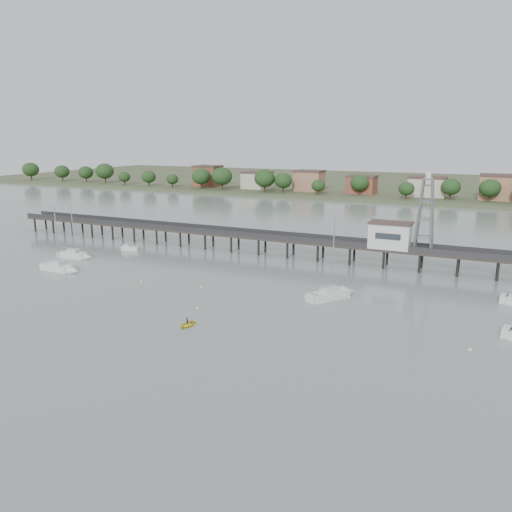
{
  "coord_description": "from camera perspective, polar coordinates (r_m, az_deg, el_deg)",
  "views": [
    {
      "loc": [
        42.35,
        -41.17,
        25.95
      ],
      "look_at": [
        3.43,
        42.0,
        4.0
      ],
      "focal_mm": 35.0,
      "sensor_mm": 36.0,
      "label": 1
    }
  ],
  "objects": [
    {
      "name": "sailboat_c",
      "position": [
        84.0,
        9.19,
        -4.28
      ],
      "size": [
        7.11,
        8.72,
        14.5
      ],
      "rotation": [
        0.0,
        0.0,
        0.97
      ],
      "color": "silver",
      "rests_on": "ground"
    },
    {
      "name": "yellow_dinghy",
      "position": [
        71.63,
        -7.84,
        -7.93
      ],
      "size": [
        2.1,
        0.76,
        2.88
      ],
      "primitive_type": "imported",
      "rotation": [
        0.0,
        0.0,
        -0.08
      ],
      "color": "yellow",
      "rests_on": "ground"
    },
    {
      "name": "dinghy_occupant",
      "position": [
        71.63,
        -7.84,
        -7.93
      ],
      "size": [
        0.68,
        1.14,
        0.26
      ],
      "primitive_type": "imported",
      "rotation": [
        0.0,
        0.0,
        2.85
      ],
      "color": "black",
      "rests_on": "ground"
    },
    {
      "name": "sailboat_a",
      "position": [
        105.69,
        -21.17,
        -1.34
      ],
      "size": [
        8.41,
        2.52,
        13.84
      ],
      "rotation": [
        0.0,
        0.0,
        -0.01
      ],
      "color": "silver",
      "rests_on": "ground"
    },
    {
      "name": "pier",
      "position": [
        111.89,
        2.32,
        2.01
      ],
      "size": [
        150.0,
        5.0,
        5.5
      ],
      "color": "#2D2823",
      "rests_on": "ground"
    },
    {
      "name": "mooring_buoys",
      "position": [
        84.48,
        -4.05,
        -4.42
      ],
      "size": [
        76.71,
        16.14,
        0.39
      ],
      "color": "beige",
      "rests_on": "ground"
    },
    {
      "name": "ground_plane",
      "position": [
        64.51,
        -19.29,
        -11.08
      ],
      "size": [
        500.0,
        500.0,
        0.0
      ],
      "primitive_type": "plane",
      "color": "gray",
      "rests_on": "ground"
    },
    {
      "name": "pier_building",
      "position": [
        104.45,
        15.09,
        2.34
      ],
      "size": [
        8.4,
        5.4,
        5.3
      ],
      "color": "silver",
      "rests_on": "ground"
    },
    {
      "name": "far_shore",
      "position": [
        284.97,
        16.66,
        7.85
      ],
      "size": [
        500.0,
        170.0,
        10.4
      ],
      "color": "#475133",
      "rests_on": "ground"
    },
    {
      "name": "white_tender",
      "position": [
        120.74,
        -14.2,
        0.85
      ],
      "size": [
        4.36,
        2.53,
        1.59
      ],
      "rotation": [
        0.0,
        0.0,
        0.21
      ],
      "color": "silver",
      "rests_on": "ground"
    },
    {
      "name": "sailboat_b",
      "position": [
        116.08,
        -19.68,
        0.05
      ],
      "size": [
        7.85,
        3.18,
        12.67
      ],
      "rotation": [
        0.0,
        0.0,
        0.13
      ],
      "color": "silver",
      "rests_on": "ground"
    },
    {
      "name": "lattice_tower",
      "position": [
        102.83,
        18.8,
        4.42
      ],
      "size": [
        3.2,
        3.2,
        15.5
      ],
      "color": "slate",
      "rests_on": "ground"
    }
  ]
}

